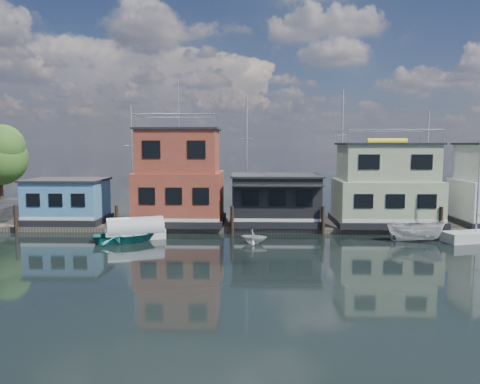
{
  "coord_description": "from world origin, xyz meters",
  "views": [
    {
      "loc": [
        -2.39,
        -26.52,
        6.95
      ],
      "look_at": [
        -3.47,
        12.0,
        3.0
      ],
      "focal_mm": 35.0,
      "sensor_mm": 36.0,
      "label": 1
    }
  ],
  "objects_px": {
    "motorboat": "(416,231)",
    "dinghy_teal": "(124,236)",
    "houseboat_green": "(386,186)",
    "dinghy_white": "(254,236)",
    "houseboat_dark": "(276,199)",
    "houseboat_blue": "(67,201)",
    "day_sailer": "(476,236)",
    "houseboat_red": "(179,179)",
    "tarp_runabout": "(135,230)"
  },
  "relations": [
    {
      "from": "dinghy_white",
      "to": "motorboat",
      "type": "bearing_deg",
      "value": -74.59
    },
    {
      "from": "houseboat_dark",
      "to": "tarp_runabout",
      "type": "height_order",
      "value": "houseboat_dark"
    },
    {
      "from": "houseboat_dark",
      "to": "motorboat",
      "type": "relative_size",
      "value": 1.86
    },
    {
      "from": "houseboat_green",
      "to": "dinghy_white",
      "type": "xyz_separation_m",
      "value": [
        -10.84,
        -6.17,
        -3.05
      ]
    },
    {
      "from": "houseboat_red",
      "to": "motorboat",
      "type": "relative_size",
      "value": 2.99
    },
    {
      "from": "houseboat_red",
      "to": "dinghy_white",
      "type": "distance_m",
      "value": 9.43
    },
    {
      "from": "houseboat_blue",
      "to": "houseboat_red",
      "type": "relative_size",
      "value": 0.54
    },
    {
      "from": "houseboat_blue",
      "to": "day_sailer",
      "type": "height_order",
      "value": "day_sailer"
    },
    {
      "from": "houseboat_green",
      "to": "dinghy_teal",
      "type": "distance_m",
      "value": 21.15
    },
    {
      "from": "houseboat_green",
      "to": "day_sailer",
      "type": "distance_m",
      "value": 7.86
    },
    {
      "from": "houseboat_dark",
      "to": "houseboat_green",
      "type": "xyz_separation_m",
      "value": [
        9.0,
        0.02,
        1.13
      ]
    },
    {
      "from": "houseboat_dark",
      "to": "day_sailer",
      "type": "bearing_deg",
      "value": -19.92
    },
    {
      "from": "day_sailer",
      "to": "houseboat_green",
      "type": "bearing_deg",
      "value": 119.71
    },
    {
      "from": "houseboat_red",
      "to": "day_sailer",
      "type": "distance_m",
      "value": 22.96
    },
    {
      "from": "tarp_runabout",
      "to": "day_sailer",
      "type": "relative_size",
      "value": 0.61
    },
    {
      "from": "houseboat_red",
      "to": "dinghy_white",
      "type": "bearing_deg",
      "value": -45.03
    },
    {
      "from": "motorboat",
      "to": "tarp_runabout",
      "type": "bearing_deg",
      "value": 95.72
    },
    {
      "from": "day_sailer",
      "to": "dinghy_teal",
      "type": "xyz_separation_m",
      "value": [
        -25.13,
        -0.88,
        0.01
      ]
    },
    {
      "from": "houseboat_blue",
      "to": "houseboat_dark",
      "type": "bearing_deg",
      "value": -0.06
    },
    {
      "from": "houseboat_red",
      "to": "tarp_runabout",
      "type": "xyz_separation_m",
      "value": [
        -2.55,
        -4.82,
        -3.46
      ]
    },
    {
      "from": "houseboat_red",
      "to": "day_sailer",
      "type": "height_order",
      "value": "houseboat_red"
    },
    {
      "from": "houseboat_blue",
      "to": "motorboat",
      "type": "xyz_separation_m",
      "value": [
        27.24,
        -5.33,
        -1.44
      ]
    },
    {
      "from": "dinghy_teal",
      "to": "tarp_runabout",
      "type": "bearing_deg",
      "value": -36.86
    },
    {
      "from": "dinghy_white",
      "to": "day_sailer",
      "type": "distance_m",
      "value": 15.96
    },
    {
      "from": "houseboat_green",
      "to": "dinghy_white",
      "type": "relative_size",
      "value": 4.43
    },
    {
      "from": "houseboat_blue",
      "to": "dinghy_teal",
      "type": "height_order",
      "value": "houseboat_blue"
    },
    {
      "from": "houseboat_blue",
      "to": "dinghy_white",
      "type": "relative_size",
      "value": 3.38
    },
    {
      "from": "houseboat_red",
      "to": "dinghy_white",
      "type": "relative_size",
      "value": 6.26
    },
    {
      "from": "houseboat_blue",
      "to": "day_sailer",
      "type": "distance_m",
      "value": 32.04
    },
    {
      "from": "motorboat",
      "to": "dinghy_teal",
      "type": "xyz_separation_m",
      "value": [
        -20.79,
        -0.67,
        -0.32
      ]
    },
    {
      "from": "houseboat_dark",
      "to": "day_sailer",
      "type": "distance_m",
      "value": 15.11
    },
    {
      "from": "motorboat",
      "to": "dinghy_teal",
      "type": "height_order",
      "value": "motorboat"
    },
    {
      "from": "houseboat_blue",
      "to": "houseboat_dark",
      "type": "height_order",
      "value": "houseboat_dark"
    },
    {
      "from": "houseboat_blue",
      "to": "houseboat_green",
      "type": "xyz_separation_m",
      "value": [
        26.5,
        0.0,
        1.34
      ]
    },
    {
      "from": "houseboat_dark",
      "to": "motorboat",
      "type": "distance_m",
      "value": 11.21
    },
    {
      "from": "houseboat_blue",
      "to": "houseboat_green",
      "type": "distance_m",
      "value": 26.53
    },
    {
      "from": "houseboat_red",
      "to": "houseboat_green",
      "type": "height_order",
      "value": "houseboat_red"
    },
    {
      "from": "houseboat_dark",
      "to": "dinghy_white",
      "type": "relative_size",
      "value": 3.91
    },
    {
      "from": "dinghy_white",
      "to": "day_sailer",
      "type": "xyz_separation_m",
      "value": [
        15.92,
        1.04,
        -0.06
      ]
    },
    {
      "from": "houseboat_red",
      "to": "tarp_runabout",
      "type": "height_order",
      "value": "houseboat_red"
    },
    {
      "from": "houseboat_blue",
      "to": "tarp_runabout",
      "type": "height_order",
      "value": "houseboat_blue"
    },
    {
      "from": "houseboat_green",
      "to": "houseboat_blue",
      "type": "bearing_deg",
      "value": -180.0
    },
    {
      "from": "day_sailer",
      "to": "tarp_runabout",
      "type": "bearing_deg",
      "value": 164.23
    },
    {
      "from": "houseboat_dark",
      "to": "dinghy_teal",
      "type": "xyz_separation_m",
      "value": [
        -11.05,
        -5.98,
        -1.97
      ]
    },
    {
      "from": "houseboat_red",
      "to": "houseboat_dark",
      "type": "distance_m",
      "value": 8.18
    },
    {
      "from": "houseboat_green",
      "to": "tarp_runabout",
      "type": "distance_m",
      "value": 20.34
    },
    {
      "from": "houseboat_green",
      "to": "day_sailer",
      "type": "bearing_deg",
      "value": -45.23
    },
    {
      "from": "houseboat_blue",
      "to": "houseboat_green",
      "type": "bearing_deg",
      "value": 0.0
    },
    {
      "from": "tarp_runabout",
      "to": "dinghy_white",
      "type": "relative_size",
      "value": 2.41
    },
    {
      "from": "houseboat_dark",
      "to": "houseboat_red",
      "type": "bearing_deg",
      "value": 179.86
    }
  ]
}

